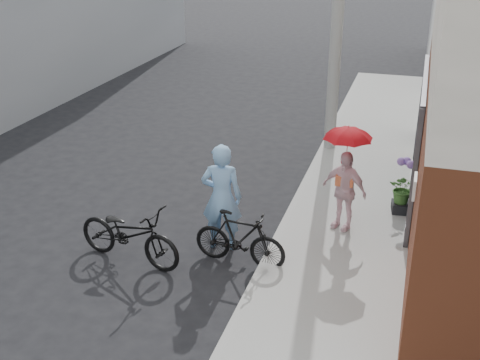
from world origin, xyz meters
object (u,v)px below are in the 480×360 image
at_px(utility_pole, 338,6).
at_px(kimono_woman, 344,190).
at_px(officer, 222,197).
at_px(bike_left, 129,234).
at_px(bike_right, 240,239).
at_px(planter, 401,207).

height_order(utility_pole, kimono_woman, utility_pole).
height_order(officer, bike_left, officer).
bearing_deg(bike_right, bike_left, 108.77).
xyz_separation_m(officer, bike_right, (0.46, -0.46, -0.48)).
bearing_deg(bike_left, kimono_woman, -47.27).
relative_size(officer, bike_left, 0.97).
distance_m(kimono_woman, planter, 1.54).
xyz_separation_m(bike_left, bike_right, (1.79, 0.44, -0.04)).
distance_m(utility_pole, bike_left, 7.22).
distance_m(bike_left, bike_right, 1.84).
height_order(bike_left, planter, bike_left).
bearing_deg(officer, kimono_woman, -158.97).
xyz_separation_m(utility_pole, bike_right, (-0.58, -5.70, -3.02)).
distance_m(bike_right, planter, 3.56).
bearing_deg(planter, officer, -144.72).
relative_size(kimono_woman, planter, 4.09).
bearing_deg(kimono_woman, bike_left, -125.41).
xyz_separation_m(utility_pole, kimono_woman, (0.89, -4.11, -2.64)).
relative_size(utility_pole, bike_right, 4.39).
distance_m(utility_pole, bike_right, 6.48).
distance_m(utility_pole, kimono_woman, 4.97).
bearing_deg(planter, bike_left, -145.03).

